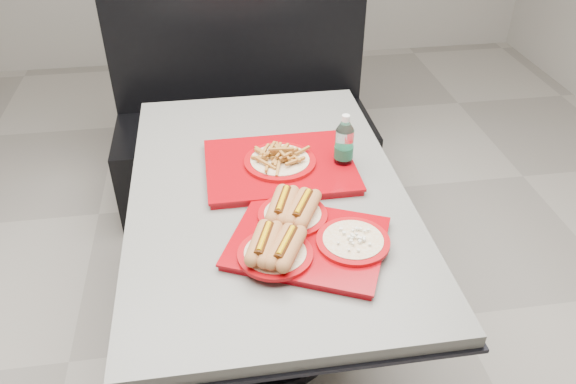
{
  "coord_description": "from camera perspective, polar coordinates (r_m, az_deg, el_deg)",
  "views": [
    {
      "loc": [
        -0.16,
        -1.52,
        1.82
      ],
      "look_at": [
        0.05,
        -0.14,
        0.83
      ],
      "focal_mm": 35.0,
      "sensor_mm": 36.0,
      "label": 1
    }
  ],
  "objects": [
    {
      "name": "tray_far",
      "position": [
        1.93,
        -0.82,
        2.94
      ],
      "size": [
        0.51,
        0.4,
        0.1
      ],
      "rotation": [
        0.0,
        0.0,
        0.0
      ],
      "color": "#97040B",
      "rests_on": "diner_table"
    },
    {
      "name": "diner_table",
      "position": [
        1.96,
        -2.02,
        -3.55
      ],
      "size": [
        0.92,
        1.42,
        0.75
      ],
      "color": "black",
      "rests_on": "ground"
    },
    {
      "name": "booth_bench",
      "position": [
        2.97,
        -4.52,
        6.89
      ],
      "size": [
        1.3,
        0.57,
        1.35
      ],
      "color": "black",
      "rests_on": "ground"
    },
    {
      "name": "tray_near",
      "position": [
        1.61,
        1.43,
        -4.43
      ],
      "size": [
        0.53,
        0.49,
        0.09
      ],
      "rotation": [
        0.0,
        0.0,
        -0.42
      ],
      "color": "#97040B",
      "rests_on": "diner_table"
    },
    {
      "name": "water_bottle",
      "position": [
        1.92,
        5.71,
        4.65
      ],
      "size": [
        0.07,
        0.07,
        0.21
      ],
      "rotation": [
        0.0,
        0.0,
        -0.09
      ],
      "color": "silver",
      "rests_on": "diner_table"
    },
    {
      "name": "ground",
      "position": [
        2.37,
        -1.72,
        -14.59
      ],
      "size": [
        6.0,
        6.0,
        0.0
      ],
      "primitive_type": "plane",
      "color": "#A19A90",
      "rests_on": "ground"
    }
  ]
}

